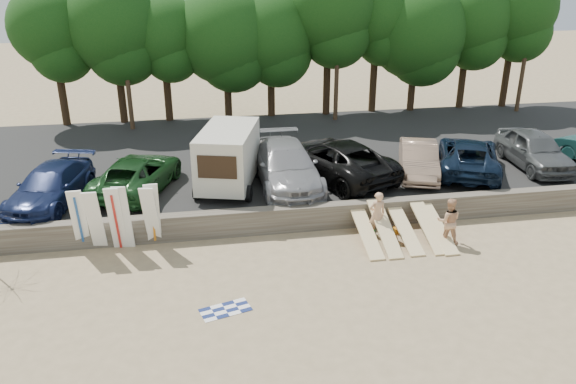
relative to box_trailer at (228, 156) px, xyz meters
name	(u,v)px	position (x,y,z in m)	size (l,w,h in m)	color
ground	(392,261)	(5.18, -6.06, -2.16)	(120.00, 120.00, 0.00)	tan
seawall	(367,213)	(5.18, -3.06, -1.66)	(44.00, 0.50, 1.00)	#6B6356
parking_lot	(324,156)	(5.18, 4.44, -1.81)	(44.00, 14.50, 0.70)	#282828
treeline	(305,23)	(5.57, 11.47, 4.08)	(32.51, 6.15, 9.29)	#382616
utility_poles	(338,40)	(7.18, 9.94, 3.27)	(25.80, 0.26, 9.00)	#473321
box_trailer	(228,156)	(0.00, 0.00, 0.00)	(3.17, 4.49, 2.60)	beige
car_0	(51,186)	(-7.08, -0.50, -0.71)	(2.11, 5.18, 1.50)	#131D43
car_1	(137,174)	(-3.81, 0.31, -0.71)	(2.49, 5.40, 1.50)	#143817
car_2	(286,166)	(2.46, -0.08, -0.58)	(2.47, 6.08, 1.77)	gray
car_3	(337,159)	(4.81, 0.44, -0.60)	(2.86, 6.20, 1.72)	black
car_4	(419,159)	(8.53, 0.11, -0.72)	(1.56, 4.49, 1.48)	#A17E66
car_5	(469,156)	(10.92, 0.10, -0.69)	(2.57, 5.57, 1.55)	black
car_6	(534,149)	(14.26, 0.23, -0.61)	(2.00, 4.98, 1.70)	#4B4E50
surfboard_upright_0	(79,220)	(-5.54, -3.50, -0.90)	(0.50, 0.06, 2.60)	white
surfboard_upright_1	(95,221)	(-4.98, -3.64, -0.91)	(0.50, 0.06, 2.60)	white
surfboard_upright_2	(116,219)	(-4.27, -3.63, -0.88)	(0.50, 0.06, 2.60)	white
surfboard_upright_3	(123,218)	(-4.02, -3.61, -0.87)	(0.50, 0.06, 2.60)	white
surfboard_upright_4	(153,214)	(-3.00, -3.49, -0.88)	(0.50, 0.06, 2.60)	white
surfboard_upright_5	(151,216)	(-3.07, -3.57, -0.91)	(0.50, 0.06, 2.60)	white
surfboard_low_0	(366,232)	(4.71, -4.51, -1.72)	(0.56, 3.00, 0.07)	beige
surfboard_low_1	(384,228)	(5.39, -4.57, -1.61)	(0.56, 3.00, 0.07)	beige
surfboard_low_2	(404,228)	(6.21, -4.47, -1.73)	(0.56, 3.00, 0.07)	beige
surfboard_low_3	(428,226)	(7.10, -4.56, -1.66)	(0.56, 3.00, 0.07)	beige
surfboard_low_4	(437,227)	(7.45, -4.63, -1.72)	(0.56, 3.00, 0.07)	beige
beachgoer_a	(377,214)	(5.25, -4.06, -1.26)	(0.65, 0.43, 1.79)	tan
beachgoer_b	(449,221)	(7.64, -5.08, -1.26)	(0.87, 0.68, 1.79)	tan
cooler	(369,231)	(5.01, -4.00, -2.00)	(0.38, 0.30, 0.32)	green
gear_bag	(397,230)	(6.13, -4.00, -2.05)	(0.30, 0.25, 0.22)	orange
beach_towel	(225,310)	(-0.75, -8.01, -2.15)	(1.50, 1.50, 0.00)	white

